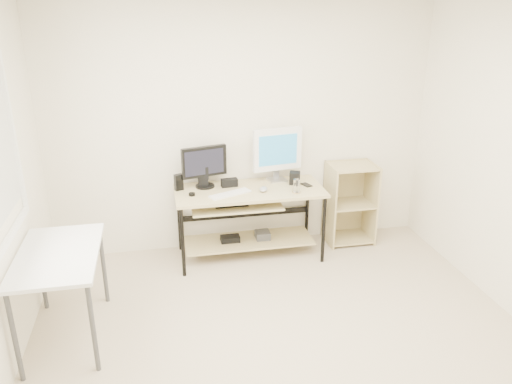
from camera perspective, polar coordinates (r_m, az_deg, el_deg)
The scene contains 16 objects.
room at distance 3.34m, azimuth 2.08°, elevation -0.31°, with size 4.01×4.01×2.62m.
desk at distance 5.12m, azimuth -1.04°, elevation -1.91°, with size 1.50×0.65×0.75m.
side_table at distance 4.11m, azimuth -21.61°, elevation -7.49°, with size 0.60×1.00×0.75m.
shelf_unit at distance 5.61m, azimuth 10.55°, elevation -1.13°, with size 0.50×0.40×0.90m.
black_monitor at distance 5.05m, azimuth -5.93°, elevation 3.18°, with size 0.46×0.19×0.43m.
white_imac at distance 5.20m, azimuth 2.47°, elevation 4.72°, with size 0.53×0.17×0.57m.
keyboard at distance 4.91m, azimuth -2.96°, elevation -0.21°, with size 0.43×0.12×0.01m, color white.
mouse at distance 4.99m, azimuth 0.86°, elevation 0.34°, with size 0.08×0.13×0.04m, color #ACACB0.
center_speaker at distance 5.11m, azimuth -3.06°, elevation 1.07°, with size 0.17×0.07×0.08m, color black.
speaker_left at distance 5.12m, azimuth -6.09°, elevation 1.87°, with size 0.11×0.11×0.22m.
speaker_right at distance 5.19m, azimuth 4.45°, elevation 1.61°, with size 0.11×0.11×0.13m, color black.
audio_controller at distance 5.06m, azimuth -8.83°, elevation 1.11°, with size 0.08×0.05×0.17m, color black.
volume_puck at distance 4.92m, azimuth -7.34°, elevation -0.26°, with size 0.06×0.06×0.03m, color black.
smartphone at distance 5.18m, azimuth 5.78°, elevation 0.82°, with size 0.07×0.12×0.01m, color black.
coaster at distance 4.98m, azimuth 4.64°, elevation -0.00°, with size 0.08×0.08×0.01m, color #A27E49.
drinking_glass at distance 4.96m, azimuth 4.66°, elevation 0.73°, with size 0.06×0.06×0.13m, color white.
Camera 1 is at (-0.88, -2.98, 2.53)m, focal length 35.00 mm.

